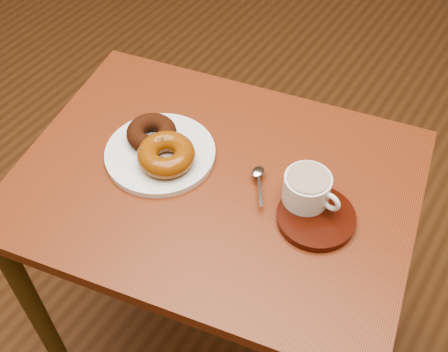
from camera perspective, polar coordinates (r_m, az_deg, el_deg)
The scene contains 8 objects.
ground at distance 1.75m, azimuth -12.59°, elevation -16.56°, with size 6.00×6.00×0.00m, color brown.
cafe_table at distance 1.19m, azimuth -0.81°, elevation -3.88°, with size 0.88×0.73×0.73m.
donut_plate at distance 1.14m, azimuth -6.49°, elevation 2.30°, with size 0.22×0.22×0.01m, color white.
donut_cinnamon at distance 1.15m, azimuth -7.37°, elevation 4.37°, with size 0.10×0.10×0.04m, color #37170B.
donut_caramel at distance 1.10m, azimuth -5.90°, elevation 2.19°, with size 0.12×0.12×0.04m.
saucer at distance 1.04m, azimuth 9.32°, elevation -4.18°, with size 0.15×0.15×0.02m, color #330E07.
coffee_cup at distance 1.03m, azimuth 8.48°, elevation -1.25°, with size 0.12×0.09×0.06m.
teaspoon at distance 1.08m, azimuth 3.52°, elevation 0.10°, with size 0.06×0.09×0.01m.
Camera 1 is at (0.68, -0.38, 1.56)m, focal length 45.00 mm.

